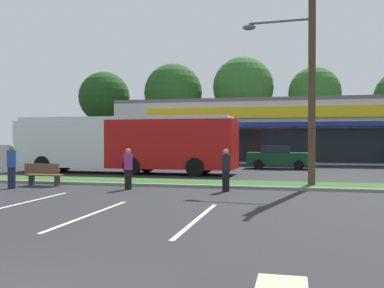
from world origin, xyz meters
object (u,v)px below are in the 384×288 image
(car_0, at_px, (278,157))
(pedestrian_by_pole, at_px, (226,170))
(pedestrian_mid, at_px, (128,169))
(bus_stop_bench, at_px, (43,174))
(pedestrian_near_bench, at_px, (12,166))
(utility_pole, at_px, (308,62))
(city_bus, at_px, (124,143))
(car_1, at_px, (190,156))

(car_0, height_order, pedestrian_by_pole, pedestrian_by_pole)
(car_0, height_order, pedestrian_mid, pedestrian_mid)
(bus_stop_bench, bearing_deg, pedestrian_near_bench, 61.64)
(utility_pole, distance_m, city_bus, 11.87)
(pedestrian_near_bench, xyz_separation_m, pedestrian_by_pole, (8.51, 1.02, -0.08))
(pedestrian_near_bench, relative_size, pedestrian_by_pole, 1.10)
(utility_pole, bearing_deg, car_0, 98.07)
(car_1, bearing_deg, utility_pole, -55.75)
(bus_stop_bench, distance_m, car_0, 16.05)
(utility_pole, xyz_separation_m, pedestrian_mid, (-6.92, -2.41, -4.33))
(car_0, distance_m, pedestrian_near_bench, 17.43)
(city_bus, relative_size, pedestrian_near_bench, 7.39)
(utility_pole, distance_m, pedestrian_near_bench, 12.74)
(bus_stop_bench, height_order, pedestrian_mid, pedestrian_mid)
(bus_stop_bench, distance_m, pedestrian_by_pole, 7.86)
(city_bus, bearing_deg, car_0, -143.98)
(bus_stop_bench, bearing_deg, car_1, -103.56)
(city_bus, distance_m, pedestrian_mid, 8.29)
(car_1, xyz_separation_m, pedestrian_near_bench, (-3.87, -14.52, 0.11))
(utility_pole, distance_m, pedestrian_by_pole, 5.74)
(city_bus, xyz_separation_m, pedestrian_near_bench, (-1.44, -8.35, -0.88))
(city_bus, height_order, pedestrian_mid, city_bus)
(bus_stop_bench, height_order, car_0, car_0)
(utility_pole, height_order, pedestrian_by_pole, utility_pole)
(car_1, bearing_deg, car_0, -2.37)
(city_bus, bearing_deg, car_1, -110.07)
(city_bus, bearing_deg, pedestrian_by_pole, 135.38)
(car_0, distance_m, car_1, 6.15)
(bus_stop_bench, height_order, pedestrian_by_pole, pedestrian_by_pole)
(city_bus, height_order, bus_stop_bench, city_bus)
(utility_pole, relative_size, bus_stop_bench, 6.00)
(pedestrian_by_pole, bearing_deg, pedestrian_near_bench, 88.96)
(pedestrian_near_bench, distance_m, pedestrian_mid, 4.73)
(pedestrian_mid, bearing_deg, pedestrian_by_pole, -87.99)
(pedestrian_near_bench, height_order, pedestrian_mid, pedestrian_near_bench)
(utility_pole, distance_m, car_0, 12.00)
(car_1, relative_size, pedestrian_mid, 2.72)
(pedestrian_near_bench, bearing_deg, utility_pole, 61.18)
(car_0, relative_size, car_1, 0.94)
(utility_pole, relative_size, car_0, 2.31)
(pedestrian_by_pole, bearing_deg, bus_stop_bench, 80.65)
(bus_stop_bench, distance_m, pedestrian_near_bench, 1.44)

